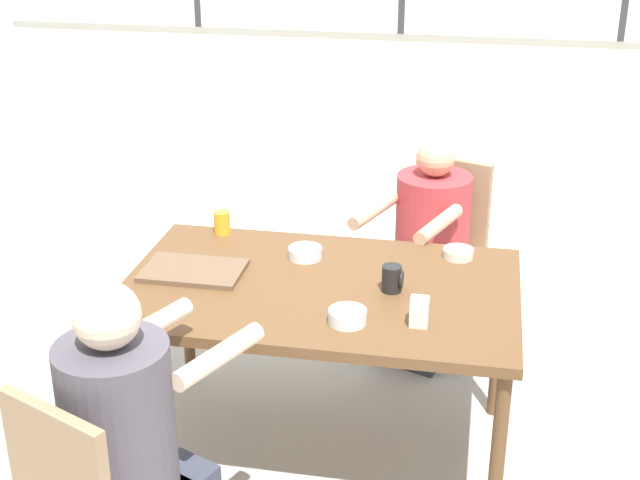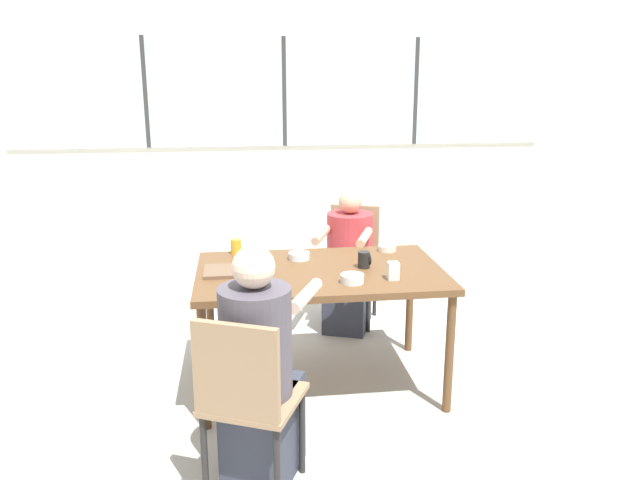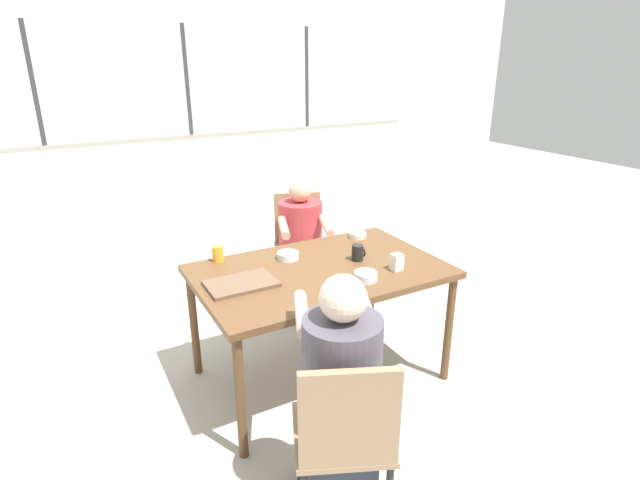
# 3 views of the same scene
# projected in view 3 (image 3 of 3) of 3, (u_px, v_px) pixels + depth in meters

# --- Properties ---
(ground_plane) EXTENTS (16.00, 16.00, 0.00)m
(ground_plane) POSITION_uv_depth(u_px,v_px,m) (320.00, 375.00, 3.21)
(ground_plane) COLOR #B2ADA3
(wall_back_with_windows) EXTENTS (8.40, 0.08, 2.80)m
(wall_back_with_windows) POSITION_uv_depth(u_px,v_px,m) (188.00, 110.00, 4.92)
(wall_back_with_windows) COLOR white
(wall_back_with_windows) RESTS_ON ground_plane
(dining_table) EXTENTS (1.45, 0.92, 0.75)m
(dining_table) POSITION_uv_depth(u_px,v_px,m) (320.00, 278.00, 2.98)
(dining_table) COLOR brown
(dining_table) RESTS_ON ground_plane
(chair_for_woman_green_shirt) EXTENTS (0.51, 0.51, 0.89)m
(chair_for_woman_green_shirt) POSITION_uv_depth(u_px,v_px,m) (299.00, 237.00, 4.08)
(chair_for_woman_green_shirt) COLOR #937556
(chair_for_woman_green_shirt) RESTS_ON ground_plane
(chair_for_man_blue_shirt) EXTENTS (0.53, 0.53, 0.89)m
(chair_for_man_blue_shirt) POSITION_uv_depth(u_px,v_px,m) (345.00, 433.00, 1.97)
(chair_for_man_blue_shirt) COLOR #937556
(chair_for_man_blue_shirt) RESTS_ON ground_plane
(person_woman_green_shirt) EXTENTS (0.53, 0.70, 1.04)m
(person_woman_green_shirt) POSITION_uv_depth(u_px,v_px,m) (302.00, 253.00, 3.95)
(person_woman_green_shirt) COLOR #333847
(person_woman_green_shirt) RESTS_ON ground_plane
(person_man_blue_shirt) EXTENTS (0.53, 0.66, 1.16)m
(person_man_blue_shirt) POSITION_uv_depth(u_px,v_px,m) (340.00, 409.00, 2.13)
(person_man_blue_shirt) COLOR #333847
(person_man_blue_shirt) RESTS_ON ground_plane
(food_tray_dark) EXTENTS (0.38, 0.25, 0.02)m
(food_tray_dark) POSITION_uv_depth(u_px,v_px,m) (241.00, 284.00, 2.73)
(food_tray_dark) COLOR brown
(food_tray_dark) RESTS_ON dining_table
(coffee_mug) EXTENTS (0.08, 0.07, 0.10)m
(coffee_mug) POSITION_uv_depth(u_px,v_px,m) (358.00, 253.00, 3.05)
(coffee_mug) COLOR black
(coffee_mug) RESTS_ON dining_table
(juice_glass) EXTENTS (0.07, 0.07, 0.10)m
(juice_glass) POSITION_uv_depth(u_px,v_px,m) (218.00, 254.00, 3.04)
(juice_glass) COLOR gold
(juice_glass) RESTS_ON dining_table
(milk_carton_small) EXTENTS (0.06, 0.06, 0.10)m
(milk_carton_small) POSITION_uv_depth(u_px,v_px,m) (397.00, 262.00, 2.92)
(milk_carton_small) COLOR silver
(milk_carton_small) RESTS_ON dining_table
(bowl_white_shallow) EXTENTS (0.13, 0.13, 0.05)m
(bowl_white_shallow) POSITION_uv_depth(u_px,v_px,m) (366.00, 276.00, 2.79)
(bowl_white_shallow) COLOR silver
(bowl_white_shallow) RESTS_ON dining_table
(bowl_cereal) EXTENTS (0.12, 0.12, 0.04)m
(bowl_cereal) POSITION_uv_depth(u_px,v_px,m) (358.00, 235.00, 3.45)
(bowl_cereal) COLOR silver
(bowl_cereal) RESTS_ON dining_table
(bowl_fruit) EXTENTS (0.13, 0.13, 0.04)m
(bowl_fruit) POSITION_uv_depth(u_px,v_px,m) (288.00, 256.00, 3.08)
(bowl_fruit) COLOR silver
(bowl_fruit) RESTS_ON dining_table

